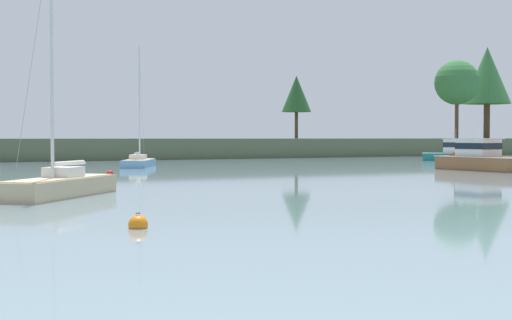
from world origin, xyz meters
TOP-DOWN VIEW (x-y plane):
  - far_shore_bank at (0.00, 85.59)m, footprint 240.08×47.96m
  - sailboat_skyblue at (3.60, 45.63)m, footprint 4.47×6.42m
  - cruiser_teal at (36.83, 45.71)m, footprint 6.64×6.45m
  - cruiser_wood at (22.83, 29.48)m, footprint 2.37×8.10m
  - sailboat_sand at (-8.05, 19.17)m, footprint 5.58×6.14m
  - mooring_buoy_red at (-1.71, 34.85)m, footprint 0.43×0.43m
  - mooring_buoy_orange at (-8.36, 8.41)m, footprint 0.50×0.50m
  - shore_tree_inland_a at (39.33, 82.74)m, footprint 4.30×4.30m
  - shore_tree_center_right at (64.13, 70.25)m, footprint 6.77×6.77m
  - shore_tree_center_left at (55.56, 67.13)m, footprint 6.07×6.07m

SIDE VIEW (x-z plane):
  - mooring_buoy_red at x=-1.71m, z-range -0.16..0.32m
  - mooring_buoy_orange at x=-8.36m, z-range -0.19..0.36m
  - sailboat_skyblue at x=3.60m, z-range -4.72..5.12m
  - sailboat_sand at x=-8.05m, z-range -5.00..5.44m
  - cruiser_wood at x=22.83m, z-range -1.63..2.66m
  - cruiser_teal at x=36.83m, z-range -1.48..2.53m
  - far_shore_bank at x=0.00m, z-range 0.00..2.19m
  - shore_tree_inland_a at x=39.33m, z-range 4.06..13.18m
  - shore_tree_center_left at x=55.56m, z-range 4.44..15.10m
  - shore_tree_center_right at x=64.13m, z-range 4.62..17.93m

